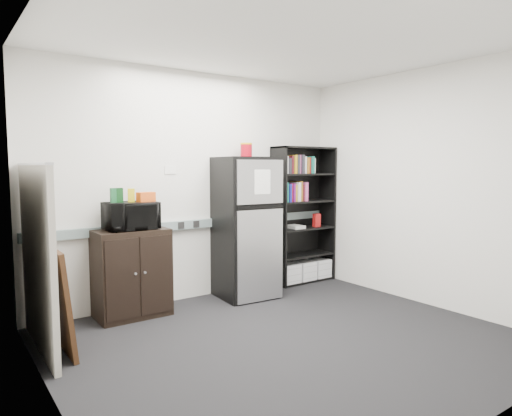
{
  "coord_description": "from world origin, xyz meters",
  "views": [
    {
      "loc": [
        -2.6,
        -3.13,
        1.59
      ],
      "look_at": [
        0.26,
        0.9,
        1.14
      ],
      "focal_mm": 32.0,
      "sensor_mm": 36.0,
      "label": 1
    }
  ],
  "objects_px": {
    "bookshelf": "(303,216)",
    "microwave": "(131,216)",
    "cabinet": "(132,273)",
    "refrigerator": "(245,227)",
    "cubicle_partition": "(37,258)"
  },
  "relations": [
    {
      "from": "microwave",
      "to": "refrigerator",
      "type": "relative_size",
      "value": 0.31
    },
    {
      "from": "bookshelf",
      "to": "cubicle_partition",
      "type": "bearing_deg",
      "value": -171.94
    },
    {
      "from": "cabinet",
      "to": "bookshelf",
      "type": "bearing_deg",
      "value": 1.5
    },
    {
      "from": "cabinet",
      "to": "refrigerator",
      "type": "bearing_deg",
      "value": -3.29
    },
    {
      "from": "cabinet",
      "to": "microwave",
      "type": "relative_size",
      "value": 1.79
    },
    {
      "from": "bookshelf",
      "to": "cabinet",
      "type": "xyz_separation_m",
      "value": [
        -2.46,
        -0.06,
        -0.45
      ]
    },
    {
      "from": "cubicle_partition",
      "to": "cabinet",
      "type": "xyz_separation_m",
      "value": [
        0.97,
        0.42,
        -0.35
      ]
    },
    {
      "from": "bookshelf",
      "to": "microwave",
      "type": "bearing_deg",
      "value": -178.13
    },
    {
      "from": "bookshelf",
      "to": "cabinet",
      "type": "bearing_deg",
      "value": -178.5
    },
    {
      "from": "microwave",
      "to": "refrigerator",
      "type": "bearing_deg",
      "value": -3.97
    },
    {
      "from": "cabinet",
      "to": "refrigerator",
      "type": "xyz_separation_m",
      "value": [
        1.39,
        -0.08,
        0.39
      ]
    },
    {
      "from": "bookshelf",
      "to": "refrigerator",
      "type": "bearing_deg",
      "value": -172.26
    },
    {
      "from": "bookshelf",
      "to": "microwave",
      "type": "xyz_separation_m",
      "value": [
        -2.46,
        -0.08,
        0.16
      ]
    },
    {
      "from": "bookshelf",
      "to": "cabinet",
      "type": "relative_size",
      "value": 1.99
    },
    {
      "from": "bookshelf",
      "to": "refrigerator",
      "type": "relative_size",
      "value": 1.09
    }
  ]
}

